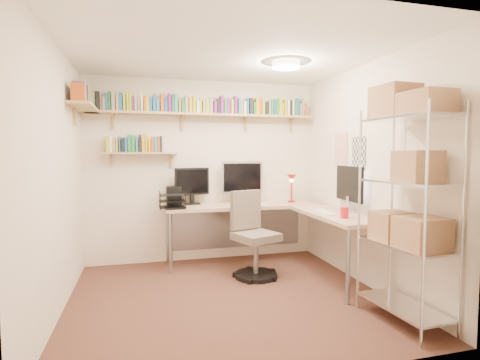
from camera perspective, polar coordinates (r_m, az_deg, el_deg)
ground at (r=4.08m, az=-1.79°, el=-17.40°), size 3.20×3.20×0.00m
room_shell at (r=3.80m, az=-1.77°, el=4.88°), size 3.24×3.04×2.52m
wall_shelves at (r=5.05m, az=-10.09°, el=10.05°), size 3.12×1.09×0.80m
corner_desk at (r=4.92m, az=2.22°, el=-4.16°), size 2.34×2.08×1.39m
office_chair at (r=4.61m, az=1.99°, el=-9.22°), size 0.59×0.60×1.04m
wire_rack at (r=3.52m, az=24.29°, el=0.79°), size 0.45×0.84×2.10m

